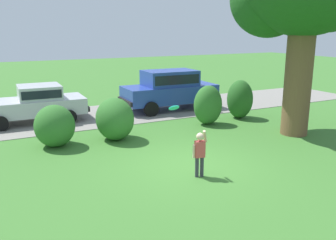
{
  "coord_description": "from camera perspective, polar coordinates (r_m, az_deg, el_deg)",
  "views": [
    {
      "loc": [
        -5.04,
        -8.48,
        3.8
      ],
      "look_at": [
        -0.09,
        1.16,
        1.1
      ],
      "focal_mm": 38.8,
      "sensor_mm": 36.0,
      "label": 1
    }
  ],
  "objects": [
    {
      "name": "shrub_centre",
      "position": [
        14.94,
        6.29,
        2.35
      ],
      "size": [
        1.22,
        0.99,
        1.62
      ],
      "color": "#33702B",
      "rests_on": "ground"
    },
    {
      "name": "ground_plane",
      "position": [
        10.57,
        3.34,
        -7.1
      ],
      "size": [
        80.0,
        80.0,
        0.0
      ],
      "primitive_type": "plane",
      "color": "#3D752D"
    },
    {
      "name": "child_thrower",
      "position": [
        9.57,
        5.01,
        -4.86
      ],
      "size": [
        0.47,
        0.23,
        1.29
      ],
      "color": "#383842",
      "rests_on": "ground"
    },
    {
      "name": "driveway_strip",
      "position": [
        16.92,
        -9.13,
        0.87
      ],
      "size": [
        28.0,
        4.4,
        0.02
      ],
      "primitive_type": "cube",
      "color": "gray",
      "rests_on": "ground"
    },
    {
      "name": "frisbee",
      "position": [
        9.52,
        0.94,
        1.94
      ],
      "size": [
        0.29,
        0.25,
        0.19
      ],
      "color": "#1EB7B2"
    },
    {
      "name": "shrub_centre_right",
      "position": [
        16.23,
        11.23,
        3.22
      ],
      "size": [
        1.11,
        1.15,
        1.69
      ],
      "color": "#286023",
      "rests_on": "ground"
    },
    {
      "name": "parked_suv",
      "position": [
        17.58,
        0.28,
        5.08
      ],
      "size": [
        4.73,
        2.17,
        1.92
      ],
      "color": "#28429E",
      "rests_on": "ground"
    },
    {
      "name": "shrub_near_tree",
      "position": [
        12.67,
        -17.38,
        -1.11
      ],
      "size": [
        1.33,
        1.43,
        1.41
      ],
      "color": "#33702B",
      "rests_on": "ground"
    },
    {
      "name": "parked_sedan",
      "position": [
        16.18,
        -20.19,
        2.61
      ],
      "size": [
        4.44,
        2.18,
        1.56
      ],
      "color": "silver",
      "rests_on": "ground"
    },
    {
      "name": "shrub_centre_left",
      "position": [
        12.9,
        -8.35,
        0.16
      ],
      "size": [
        1.32,
        1.56,
        1.5
      ],
      "color": "#33702B",
      "rests_on": "ground"
    }
  ]
}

